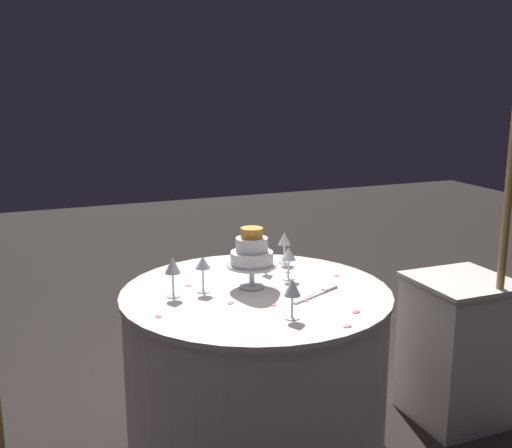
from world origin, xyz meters
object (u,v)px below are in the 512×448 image
object	(u,v)px
main_table	(256,369)
side_table	(458,349)
wine_glass_0	(292,289)
wine_glass_1	(264,245)
decorative_arch	(288,132)
wine_glass_2	(173,267)
cake_knife	(318,293)
wine_glass_4	(284,240)
wine_glass_3	(289,255)
wine_glass_5	(203,265)
tiered_cake	(251,253)

from	to	relation	value
main_table	side_table	xyz separation A→B (m)	(-1.01, 0.15, -0.01)
wine_glass_0	main_table	bearing A→B (deg)	-88.76
main_table	wine_glass_1	world-z (taller)	wine_glass_1
decorative_arch	wine_glass_2	size ratio (longest dim) A/B	12.77
decorative_arch	main_table	world-z (taller)	decorative_arch
side_table	wine_glass_1	world-z (taller)	wine_glass_1
cake_knife	wine_glass_4	bearing A→B (deg)	-97.18
wine_glass_3	cake_knife	world-z (taller)	wine_glass_3
side_table	wine_glass_5	distance (m)	1.35
wine_glass_0	wine_glass_3	size ratio (longest dim) A/B	1.06
wine_glass_0	wine_glass_5	xyz separation A→B (m)	(0.23, -0.43, 0.00)
cake_knife	wine_glass_5	bearing A→B (deg)	-25.90
main_table	wine_glass_0	xyz separation A→B (m)	(-0.01, 0.35, 0.49)
side_table	wine_glass_0	world-z (taller)	wine_glass_0
wine_glass_4	decorative_arch	bearing A→B (deg)	66.00
decorative_arch	cake_knife	distance (m)	0.77
cake_knife	wine_glass_3	bearing A→B (deg)	-82.45
main_table	wine_glass_3	world-z (taller)	wine_glass_3
wine_glass_1	main_table	bearing A→B (deg)	60.10
side_table	decorative_arch	bearing A→B (deg)	9.70
tiered_cake	cake_knife	xyz separation A→B (m)	(-0.24, 0.19, -0.15)
side_table	wine_glass_1	bearing A→B (deg)	-24.66
wine_glass_1	wine_glass_4	world-z (taller)	wine_glass_1
main_table	wine_glass_1	size ratio (longest dim) A/B	6.72
tiered_cake	wine_glass_3	bearing A→B (deg)	-166.95
wine_glass_3	decorative_arch	bearing A→B (deg)	64.05
wine_glass_1	wine_glass_3	xyz separation A→B (m)	(-0.06, 0.16, -0.01)
side_table	tiered_cake	bearing A→B (deg)	-10.85
main_table	cake_knife	xyz separation A→B (m)	(-0.23, 0.14, 0.38)
cake_knife	wine_glass_1	bearing A→B (deg)	-77.51
decorative_arch	cake_knife	size ratio (longest dim) A/B	8.07
wine_glass_0	wine_glass_3	distance (m)	0.49
wine_glass_1	cake_knife	xyz separation A→B (m)	(-0.09, 0.40, -0.12)
main_table	wine_glass_5	xyz separation A→B (m)	(0.22, -0.08, 0.50)
side_table	wine_glass_1	xyz separation A→B (m)	(0.87, -0.40, 0.52)
decorative_arch	tiered_cake	distance (m)	0.67
main_table	cake_knife	size ratio (longest dim) A/B	4.31
main_table	decorative_arch	bearing A→B (deg)	89.81
decorative_arch	tiered_cake	size ratio (longest dim) A/B	8.16
side_table	wine_glass_5	size ratio (longest dim) A/B	4.53
main_table	tiered_cake	xyz separation A→B (m)	(0.00, -0.05, 0.53)
main_table	wine_glass_4	size ratio (longest dim) A/B	7.44
wine_glass_2	wine_glass_3	world-z (taller)	wine_glass_2
tiered_cake	wine_glass_3	xyz separation A→B (m)	(-0.20, -0.05, -0.04)
main_table	wine_glass_2	world-z (taller)	wine_glass_2
decorative_arch	wine_glass_3	bearing A→B (deg)	-115.95
wine_glass_3	cake_knife	xyz separation A→B (m)	(-0.03, 0.24, -0.11)
wine_glass_1	tiered_cake	bearing A→B (deg)	53.84
wine_glass_2	wine_glass_4	size ratio (longest dim) A/B	1.09
wine_glass_4	wine_glass_2	bearing A→B (deg)	23.30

